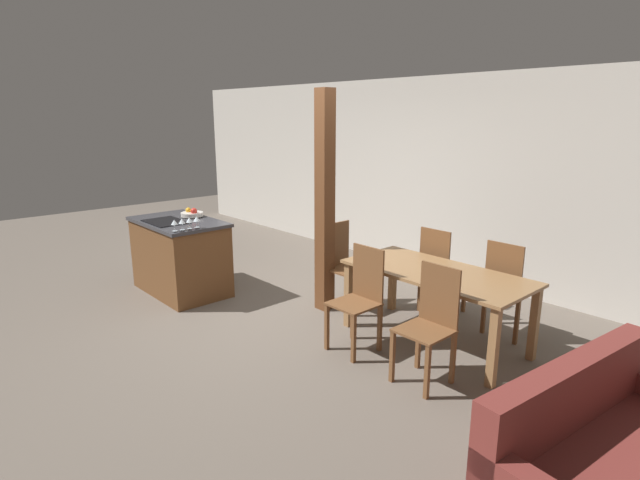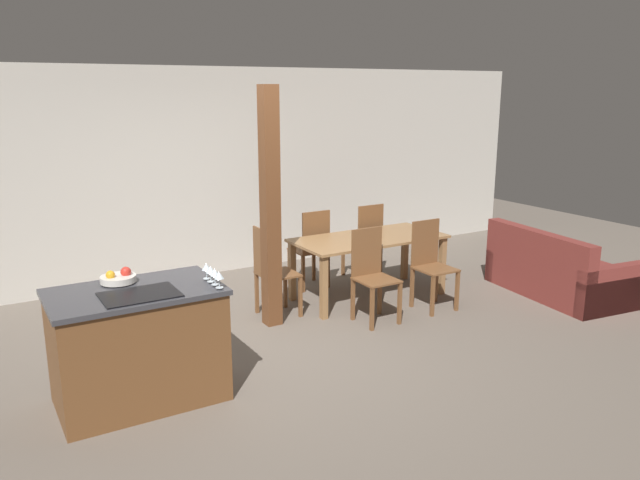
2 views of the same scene
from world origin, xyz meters
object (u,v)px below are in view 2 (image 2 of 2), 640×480
at_px(dining_table, 369,245).
at_px(dining_chair_head_end, 271,271).
at_px(wine_glass_end, 206,267).
at_px(timber_post, 270,209).
at_px(wine_glass_near, 219,276).
at_px(couch, 558,273).
at_px(wine_glass_middle, 215,273).
at_px(dining_chair_far_right, 365,240).
at_px(fruit_bowl, 118,278).
at_px(dining_chair_far_left, 312,248).
at_px(dining_chair_near_left, 372,274).
at_px(dining_chair_near_right, 431,263).
at_px(kitchen_island, 138,345).
at_px(wine_glass_far, 210,270).

bearing_deg(dining_table, dining_chair_head_end, 180.00).
xyz_separation_m(wine_glass_end, timber_post, (1.07, 1.01, 0.20)).
relative_size(wine_glass_near, couch, 0.07).
xyz_separation_m(wine_glass_middle, dining_chair_far_right, (2.84, 2.03, -0.51)).
bearing_deg(wine_glass_near, fruit_bowl, 139.12).
bearing_deg(dining_chair_far_left, wine_glass_end, 42.26).
distance_m(dining_chair_near_left, dining_chair_near_right, 0.80).
bearing_deg(dining_chair_near_left, fruit_bowl, -173.87).
xyz_separation_m(wine_glass_near, dining_chair_far_right, (2.84, 2.12, -0.51)).
bearing_deg(dining_chair_far_right, couch, 133.09).
height_order(kitchen_island, wine_glass_end, wine_glass_end).
bearing_deg(dining_table, fruit_bowl, -163.12).
height_order(wine_glass_middle, dining_table, wine_glass_middle).
relative_size(fruit_bowl, wine_glass_near, 2.13).
height_order(wine_glass_middle, timber_post, timber_post).
relative_size(dining_chair_head_end, timber_post, 0.40).
xyz_separation_m(wine_glass_middle, wine_glass_end, (0.00, 0.18, 0.00)).
height_order(wine_glass_end, dining_chair_far_left, wine_glass_end).
relative_size(wine_glass_far, dining_chair_far_right, 0.13).
relative_size(wine_glass_middle, dining_chair_head_end, 0.13).
bearing_deg(dining_table, timber_post, -171.64).
height_order(wine_glass_near, dining_chair_near_left, wine_glass_near).
bearing_deg(dining_chair_far_right, timber_post, 25.51).
bearing_deg(wine_glass_near, wine_glass_middle, 90.00).
xyz_separation_m(kitchen_island, wine_glass_end, (0.57, -0.05, 0.57)).
height_order(wine_glass_near, dining_chair_head_end, wine_glass_near).
distance_m(dining_chair_far_right, dining_chair_head_end, 1.79).
height_order(wine_glass_middle, dining_chair_head_end, wine_glass_middle).
height_order(fruit_bowl, wine_glass_middle, wine_glass_middle).
bearing_deg(dining_chair_far_right, dining_chair_near_right, 90.00).
bearing_deg(timber_post, dining_chair_head_end, 63.76).
xyz_separation_m(fruit_bowl, dining_chair_far_right, (3.47, 1.58, -0.45)).
height_order(wine_glass_near, wine_glass_middle, same).
bearing_deg(wine_glass_far, wine_glass_near, -90.00).
height_order(dining_chair_far_left, dining_chair_far_right, same).
distance_m(wine_glass_end, dining_table, 2.75).
height_order(wine_glass_far, dining_chair_far_right, wine_glass_far).
bearing_deg(kitchen_island, dining_table, 21.07).
relative_size(couch, timber_post, 0.71).
bearing_deg(dining_chair_near_right, couch, -15.17).
xyz_separation_m(dining_chair_head_end, timber_post, (-0.10, -0.20, 0.72)).
distance_m(kitchen_island, wine_glass_end, 0.80).
xyz_separation_m(dining_chair_far_right, timber_post, (-1.77, -0.85, 0.72)).
height_order(wine_glass_far, dining_chair_head_end, wine_glass_far).
relative_size(wine_glass_near, dining_chair_near_right, 0.13).
bearing_deg(dining_table, dining_chair_near_right, -58.06).
height_order(dining_chair_near_left, dining_chair_near_right, same).
bearing_deg(couch, wine_glass_far, 99.52).
height_order(dining_chair_head_end, timber_post, timber_post).
height_order(dining_chair_near_left, couch, dining_chair_near_left).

